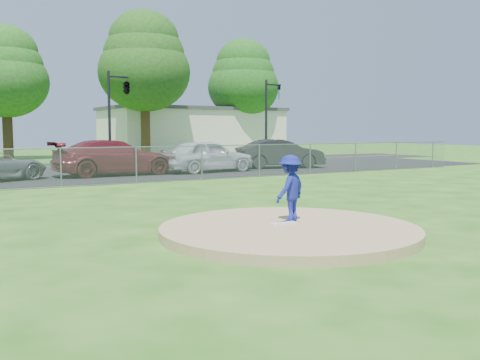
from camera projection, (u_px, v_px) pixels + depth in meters
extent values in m
plane|color=#245813|center=(129.00, 189.00, 19.72)|extent=(120.00, 120.00, 0.00)
cylinder|color=tan|center=(289.00, 231.00, 11.15)|extent=(5.40, 5.40, 0.20)
cube|color=white|center=(283.00, 223.00, 11.31)|extent=(0.60, 0.15, 0.04)
cube|color=gray|center=(112.00, 166.00, 21.36)|extent=(40.00, 0.06, 1.50)
cube|color=black|center=(84.00, 176.00, 25.28)|extent=(50.00, 8.00, 0.01)
cube|color=black|center=(51.00, 167.00, 31.69)|extent=(60.00, 7.00, 0.01)
cube|color=beige|center=(192.00, 132.00, 51.63)|extent=(16.00, 9.00, 4.00)
cube|color=#3F3F42|center=(192.00, 109.00, 51.43)|extent=(16.40, 9.40, 0.30)
cylinder|color=#332012|center=(8.00, 133.00, 39.56)|extent=(0.72, 0.72, 3.85)
ellipsoid|color=#1B5215|center=(6.00, 82.00, 39.21)|extent=(6.16, 6.16, 5.24)
ellipsoid|color=#1B5215|center=(5.00, 67.00, 39.11)|extent=(5.42, 5.42, 4.61)
ellipsoid|color=#1B5215|center=(4.00, 52.00, 39.00)|extent=(4.68, 4.68, 3.98)
cylinder|color=#3B2715|center=(145.00, 129.00, 42.91)|extent=(0.76, 0.76, 4.55)
ellipsoid|color=#1B4813|center=(145.00, 73.00, 42.49)|extent=(7.28, 7.28, 6.19)
ellipsoid|color=#1B4813|center=(144.00, 56.00, 42.37)|extent=(6.41, 6.41, 5.45)
ellipsoid|color=#1B4813|center=(144.00, 40.00, 42.25)|extent=(5.53, 5.53, 4.70)
cylinder|color=#3A2615|center=(243.00, 131.00, 51.09)|extent=(0.74, 0.74, 4.20)
ellipsoid|color=#174D14|center=(243.00, 87.00, 50.70)|extent=(6.72, 6.72, 5.71)
ellipsoid|color=#174D14|center=(243.00, 75.00, 50.59)|extent=(5.91, 5.91, 5.03)
ellipsoid|color=#174D14|center=(243.00, 62.00, 50.48)|extent=(5.11, 5.11, 4.34)
cylinder|color=black|center=(109.00, 119.00, 31.25)|extent=(0.16, 0.16, 5.60)
cylinder|color=black|center=(119.00, 77.00, 31.32)|extent=(1.20, 0.12, 0.12)
imported|color=black|center=(127.00, 86.00, 31.61)|extent=(0.53, 2.48, 1.00)
cylinder|color=black|center=(266.00, 121.00, 36.85)|extent=(0.16, 0.16, 5.60)
cylinder|color=black|center=(274.00, 85.00, 36.92)|extent=(1.20, 0.12, 0.12)
imported|color=black|center=(279.00, 92.00, 37.21)|extent=(0.16, 0.20, 1.00)
imported|color=navy|center=(290.00, 188.00, 11.59)|extent=(1.08, 0.88, 1.46)
imported|color=maroon|center=(115.00, 158.00, 25.75)|extent=(5.90, 2.48, 1.70)
imported|color=silver|center=(208.00, 156.00, 27.70)|extent=(5.09, 2.39, 1.68)
imported|color=black|center=(280.00, 154.00, 30.69)|extent=(5.26, 3.00, 1.64)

